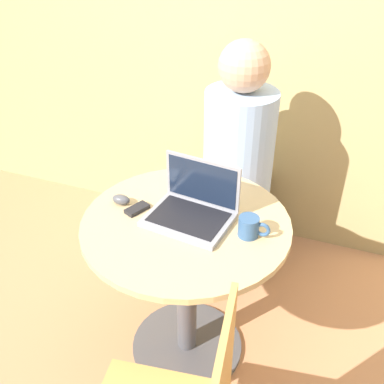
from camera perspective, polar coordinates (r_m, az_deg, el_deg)
ground_plane at (r=2.20m, az=-0.63°, el=-18.93°), size 12.00×12.00×0.00m
back_wall at (r=2.36m, az=8.88°, el=22.25°), size 7.00×0.05×2.60m
round_table at (r=1.83m, az=-0.73°, el=-9.17°), size 0.79×0.79×0.73m
laptop at (r=1.68m, az=0.07°, el=-2.04°), size 0.33×0.27×0.21m
cell_phone at (r=1.75m, az=-6.98°, el=-2.14°), size 0.08×0.11×0.02m
computer_mouse at (r=1.79m, az=-8.99°, el=-0.96°), size 0.07×0.04×0.04m
coffee_cup at (r=1.60m, az=7.33°, el=-4.46°), size 0.12×0.07×0.08m
person_seated at (r=2.30m, az=5.83°, el=1.42°), size 0.39×0.54×1.25m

